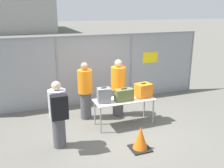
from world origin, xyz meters
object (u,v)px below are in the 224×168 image
object	(u,v)px
utility_trailer	(129,72)
traffic_cone	(140,139)
suitcase_olive	(124,95)
security_worker_near	(118,87)
suitcase_grey	(104,95)
traveler_hooded	(58,113)
inspection_table	(124,102)
suitcase_orange	(143,90)
security_worker_far	(85,90)

from	to	relation	value
utility_trailer	traffic_cone	bearing A→B (deg)	-111.70
suitcase_olive	traffic_cone	xyz separation A→B (m)	(-0.11, -1.25, -0.66)
suitcase_olive	security_worker_near	bearing A→B (deg)	79.58
utility_trailer	traffic_cone	size ratio (longest dim) A/B	7.28
suitcase_grey	security_worker_near	distance (m)	1.01
traveler_hooded	inspection_table	bearing A→B (deg)	29.10
suitcase_orange	traveler_hooded	xyz separation A→B (m)	(-2.50, -0.60, -0.06)
suitcase_grey	security_worker_near	world-z (taller)	security_worker_near
traveler_hooded	traffic_cone	size ratio (longest dim) A/B	2.83
traveler_hooded	utility_trailer	distance (m)	6.31
inspection_table	traveler_hooded	world-z (taller)	traveler_hooded
suitcase_orange	security_worker_far	bearing A→B (deg)	151.47
suitcase_olive	utility_trailer	xyz separation A→B (m)	(2.12, 4.36, -0.56)
suitcase_grey	utility_trailer	size ratio (longest dim) A/B	0.10
suitcase_orange	security_worker_near	distance (m)	0.85
security_worker_far	utility_trailer	size ratio (longest dim) A/B	0.41
traffic_cone	security_worker_near	bearing A→B (deg)	82.78
suitcase_orange	utility_trailer	xyz separation A→B (m)	(1.48, 4.27, -0.59)
suitcase_grey	suitcase_orange	size ratio (longest dim) A/B	0.90
inspection_table	suitcase_orange	bearing A→B (deg)	-0.33
suitcase_orange	traveler_hooded	size ratio (longest dim) A/B	0.29
suitcase_olive	suitcase_orange	bearing A→B (deg)	7.67
inspection_table	suitcase_orange	distance (m)	0.64
suitcase_orange	traveler_hooded	bearing A→B (deg)	-166.50
suitcase_orange	suitcase_grey	bearing A→B (deg)	-178.54
suitcase_olive	suitcase_orange	size ratio (longest dim) A/B	1.11
security_worker_far	security_worker_near	bearing A→B (deg)	-159.20
suitcase_orange	security_worker_near	size ratio (longest dim) A/B	0.27
suitcase_orange	security_worker_near	xyz separation A→B (m)	(-0.49, 0.69, -0.05)
security_worker_far	utility_trailer	world-z (taller)	security_worker_far
suitcase_orange	traveler_hooded	world-z (taller)	traveler_hooded
traveler_hooded	security_worker_far	xyz separation A→B (m)	(1.01, 1.41, -0.01)
suitcase_olive	traffic_cone	world-z (taller)	suitcase_olive
security_worker_near	security_worker_far	distance (m)	1.00
inspection_table	utility_trailer	bearing A→B (deg)	64.12
traveler_hooded	traffic_cone	xyz separation A→B (m)	(1.75, -0.74, -0.63)
suitcase_olive	traveler_hooded	xyz separation A→B (m)	(-1.86, -0.51, -0.03)
inspection_table	suitcase_orange	xyz separation A→B (m)	(0.59, -0.00, 0.26)
inspection_table	security_worker_near	bearing A→B (deg)	82.10
suitcase_grey	utility_trailer	bearing A→B (deg)	58.12
suitcase_orange	suitcase_olive	bearing A→B (deg)	-172.33
inspection_table	security_worker_far	size ratio (longest dim) A/B	0.98
security_worker_near	security_worker_far	world-z (taller)	security_worker_near
inspection_table	security_worker_near	world-z (taller)	security_worker_near
inspection_table	traveler_hooded	bearing A→B (deg)	-162.47
inspection_table	traffic_cone	size ratio (longest dim) A/B	2.92
security_worker_far	utility_trailer	xyz separation A→B (m)	(2.97, 3.47, -0.52)
suitcase_olive	suitcase_orange	xyz separation A→B (m)	(0.64, 0.09, 0.03)
suitcase_olive	security_worker_near	world-z (taller)	security_worker_near
security_worker_near	traffic_cone	distance (m)	2.14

